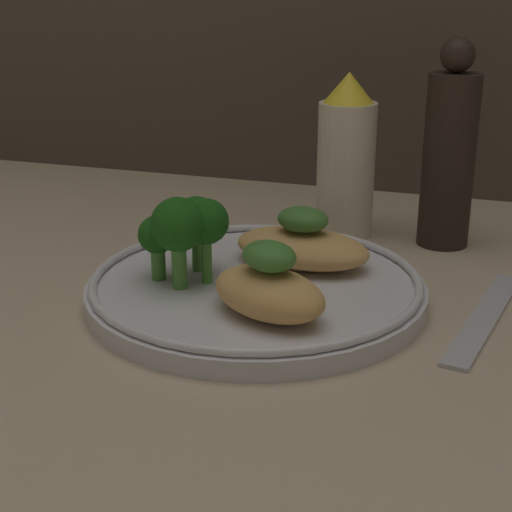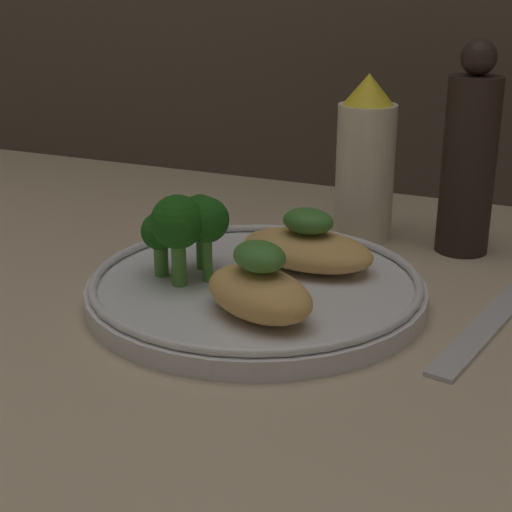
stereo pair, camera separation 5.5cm
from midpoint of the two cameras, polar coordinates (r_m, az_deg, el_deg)
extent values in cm
cube|color=tan|center=(56.65, 2.79, -3.75)|extent=(180.00, 180.00, 1.00)
cylinder|color=silver|center=(56.18, 2.81, -2.64)|extent=(24.24, 24.24, 1.40)
torus|color=silver|center=(55.79, 2.83, -1.69)|extent=(23.64, 23.64, 0.60)
ellipsoid|color=tan|center=(49.94, 3.41, -2.83)|extent=(9.60, 8.00, 3.17)
ellipsoid|color=#3D752D|center=(49.00, 3.48, -0.10)|extent=(4.61, 4.24, 1.90)
ellipsoid|color=tan|center=(58.75, 6.45, 0.41)|extent=(11.23, 7.77, 2.63)
ellipsoid|color=#3D752D|center=(58.03, 6.53, 2.50)|extent=(4.29, 3.64, 1.86)
cylinder|color=#4C8E38|center=(55.51, -0.73, -0.21)|extent=(0.73, 0.73, 3.44)
sphere|color=#195114|center=(54.58, -0.74, 2.60)|extent=(3.23, 3.23, 3.23)
cylinder|color=#4C8E38|center=(57.93, -1.29, 0.37)|extent=(0.76, 0.76, 2.86)
sphere|color=#195114|center=(57.10, -1.31, 2.81)|extent=(3.31, 3.31, 3.31)
cylinder|color=#4C8E38|center=(56.86, -4.18, -0.31)|extent=(1.04, 1.04, 2.42)
sphere|color=#195114|center=(56.13, -4.23, 1.77)|extent=(2.74, 2.74, 2.74)
cylinder|color=#4C8E38|center=(54.87, -2.78, -0.53)|extent=(1.05, 1.05, 3.35)
sphere|color=#195114|center=(53.88, -2.83, 2.45)|extent=(3.78, 3.78, 3.78)
cylinder|color=beige|center=(68.92, 10.21, 5.95)|extent=(5.04, 5.04, 11.75)
cone|color=yellow|center=(67.54, 10.59, 11.85)|extent=(4.28, 4.28, 2.58)
cylinder|color=black|center=(67.16, 17.51, 6.19)|extent=(4.36, 4.36, 14.55)
sphere|color=black|center=(65.73, 18.32, 13.55)|extent=(2.83, 2.83, 2.83)
cube|color=#B2B2B7|center=(54.86, 19.16, -4.85)|extent=(4.75, 16.60, 0.60)
camera|label=1|loc=(0.03, -87.14, 1.06)|focal=55.00mm
camera|label=2|loc=(0.03, 92.86, -1.06)|focal=55.00mm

